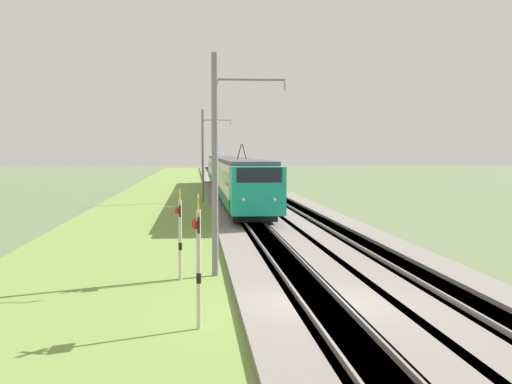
{
  "coord_description": "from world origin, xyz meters",
  "views": [
    {
      "loc": [
        -18.76,
        3.35,
        4.37
      ],
      "look_at": [
        20.16,
        0.0,
        2.16
      ],
      "focal_mm": 50.0,
      "sensor_mm": 36.0,
      "label": 1
    }
  ],
  "objects_px": {
    "passenger_train": "(230,173)",
    "crossing_signal_near": "(198,249)",
    "catenary_mast_near": "(217,163)",
    "catenary_mast_mid": "(204,155)",
    "crossing_signal_aux": "(180,226)"
  },
  "relations": [
    {
      "from": "passenger_train",
      "to": "catenary_mast_near",
      "type": "height_order",
      "value": "catenary_mast_near"
    },
    {
      "from": "catenary_mast_near",
      "to": "catenary_mast_mid",
      "type": "relative_size",
      "value": 0.97
    },
    {
      "from": "crossing_signal_near",
      "to": "catenary_mast_near",
      "type": "xyz_separation_m",
      "value": [
        7.35,
        -0.68,
        1.95
      ]
    },
    {
      "from": "passenger_train",
      "to": "crossing_signal_aux",
      "type": "relative_size",
      "value": 19.64
    },
    {
      "from": "passenger_train",
      "to": "catenary_mast_near",
      "type": "relative_size",
      "value": 8.02
    },
    {
      "from": "passenger_train",
      "to": "crossing_signal_aux",
      "type": "xyz_separation_m",
      "value": [
        -44.64,
        3.86,
        -0.38
      ]
    },
    {
      "from": "catenary_mast_near",
      "to": "catenary_mast_mid",
      "type": "height_order",
      "value": "catenary_mast_mid"
    },
    {
      "from": "passenger_train",
      "to": "crossing_signal_aux",
      "type": "distance_m",
      "value": 44.81
    },
    {
      "from": "passenger_train",
      "to": "crossing_signal_near",
      "type": "height_order",
      "value": "passenger_train"
    },
    {
      "from": "crossing_signal_near",
      "to": "catenary_mast_mid",
      "type": "relative_size",
      "value": 0.42
    },
    {
      "from": "crossing_signal_aux",
      "to": "catenary_mast_near",
      "type": "bearing_deg",
      "value": -147.36
    },
    {
      "from": "catenary_mast_near",
      "to": "passenger_train",
      "type": "bearing_deg",
      "value": -3.4
    },
    {
      "from": "catenary_mast_near",
      "to": "crossing_signal_near",
      "type": "bearing_deg",
      "value": 174.7
    },
    {
      "from": "crossing_signal_aux",
      "to": "catenary_mast_mid",
      "type": "height_order",
      "value": "catenary_mast_mid"
    },
    {
      "from": "crossing_signal_near",
      "to": "catenary_mast_mid",
      "type": "distance_m",
      "value": 43.95
    }
  ]
}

